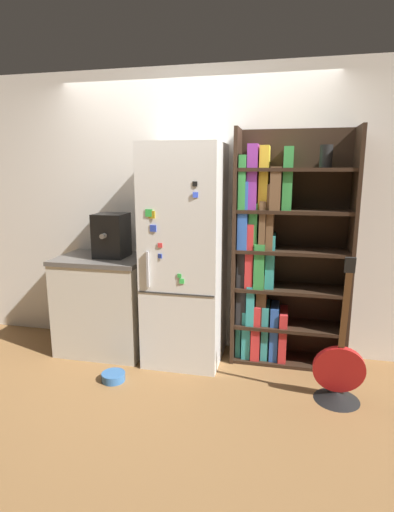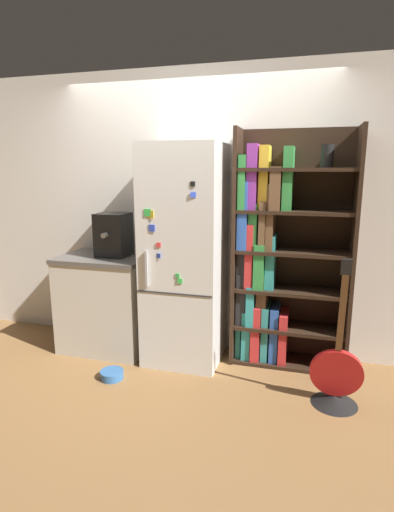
{
  "view_description": "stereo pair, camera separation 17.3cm",
  "coord_description": "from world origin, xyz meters",
  "px_view_note": "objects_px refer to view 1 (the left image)",
  "views": [
    {
      "loc": [
        0.86,
        -3.19,
        1.7
      ],
      "look_at": [
        0.11,
        0.15,
        0.96
      ],
      "focal_mm": 28.0,
      "sensor_mm": 36.0,
      "label": 1
    },
    {
      "loc": [
        1.02,
        -3.14,
        1.7
      ],
      "look_at": [
        0.11,
        0.15,
        0.96
      ],
      "focal_mm": 28.0,
      "sensor_mm": 36.0,
      "label": 2
    }
  ],
  "objects_px": {
    "bookshelf": "(274,256)",
    "espresso_machine": "(112,235)",
    "pet_bowl": "(113,376)",
    "refrigerator": "(185,256)",
    "guitar": "(338,380)"
  },
  "relations": [
    {
      "from": "refrigerator",
      "to": "pet_bowl",
      "type": "bearing_deg",
      "value": -130.88
    },
    {
      "from": "espresso_machine",
      "to": "pet_bowl",
      "type": "distance_m",
      "value": 1.24
    },
    {
      "from": "refrigerator",
      "to": "espresso_machine",
      "type": "distance_m",
      "value": 0.72
    },
    {
      "from": "refrigerator",
      "to": "guitar",
      "type": "xyz_separation_m",
      "value": [
        1.29,
        -0.44,
        -0.79
      ]
    },
    {
      "from": "bookshelf",
      "to": "pet_bowl",
      "type": "xyz_separation_m",
      "value": [
        -1.24,
        -0.71,
        -0.92
      ]
    },
    {
      "from": "refrigerator",
      "to": "bookshelf",
      "type": "xyz_separation_m",
      "value": [
        0.76,
        0.16,
        0.0
      ]
    },
    {
      "from": "refrigerator",
      "to": "bookshelf",
      "type": "relative_size",
      "value": 0.94
    },
    {
      "from": "bookshelf",
      "to": "guitar",
      "type": "height_order",
      "value": "bookshelf"
    },
    {
      "from": "espresso_machine",
      "to": "guitar",
      "type": "xyz_separation_m",
      "value": [
        1.99,
        -0.48,
        -0.95
      ]
    },
    {
      "from": "bookshelf",
      "to": "pet_bowl",
      "type": "relative_size",
      "value": 10.45
    },
    {
      "from": "refrigerator",
      "to": "bookshelf",
      "type": "height_order",
      "value": "bookshelf"
    },
    {
      "from": "espresso_machine",
      "to": "pet_bowl",
      "type": "relative_size",
      "value": 2.05
    },
    {
      "from": "bookshelf",
      "to": "guitar",
      "type": "bearing_deg",
      "value": -48.82
    },
    {
      "from": "bookshelf",
      "to": "espresso_machine",
      "type": "distance_m",
      "value": 1.48
    },
    {
      "from": "guitar",
      "to": "pet_bowl",
      "type": "xyz_separation_m",
      "value": [
        -1.76,
        -0.1,
        -0.13
      ]
    }
  ]
}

